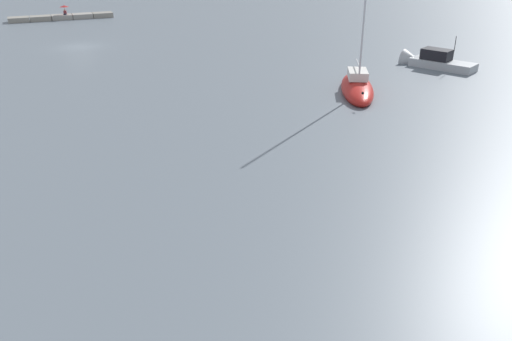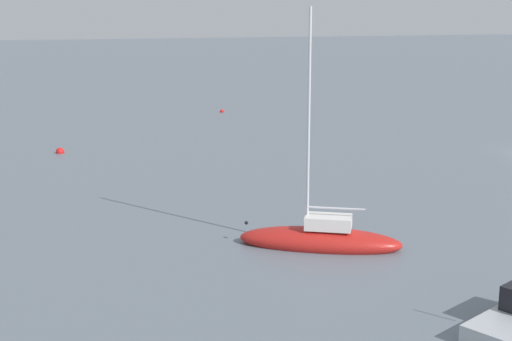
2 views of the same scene
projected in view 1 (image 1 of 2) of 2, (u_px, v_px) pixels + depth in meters
The scene contains 6 objects.
ground_plane at pixel (80, 47), 54.94m from camera, with size 500.00×500.00×0.00m, color slate.
seawall_pier at pixel (62, 17), 71.68m from camera, with size 13.57×2.00×0.64m.
person_seated_maroon_left at pixel (65, 13), 71.44m from camera, with size 0.49×0.66×0.73m.
umbrella_open_red at pixel (64, 6), 71.23m from camera, with size 1.17×1.17×1.26m.
sailboat_red_mid at pixel (357, 87), 39.32m from camera, with size 5.88×8.21×12.08m.
motorboat_grey_near at pixel (431, 62), 46.85m from camera, with size 4.57×6.75×3.66m.
Camera 1 is at (5.12, 58.13, 11.10)m, focal length 36.88 mm.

